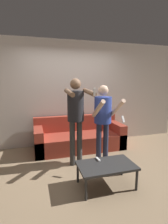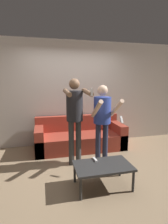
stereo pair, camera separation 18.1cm
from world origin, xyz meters
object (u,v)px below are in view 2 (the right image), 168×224
Objects in this scene: couch at (80,138)px; coffee_table at (103,167)px; person_standing_left at (75,112)px; person_standing_right at (102,115)px; remote_on_table at (95,159)px.

coffee_table is at bearing -89.92° from couch.
person_standing_right is (0.57, 0.00, -0.09)m from person_standing_left.
person_standing_right reaches higher than couch.
coffee_table is 0.20m from remote_on_table.
person_standing_right is 10.56× the size of remote_on_table.
couch is at bearing 71.68° from person_standing_left.
person_standing_right is at bearing -71.60° from couch.
person_standing_left is (-0.28, -0.86, 0.83)m from couch.
couch is at bearing 87.36° from remote_on_table.
person_standing_right reaches higher than remote_on_table.
couch is 1.70m from coffee_table.
remote_on_table is (-0.07, 0.18, 0.05)m from coffee_table.
remote_on_table is (-0.07, -1.52, 0.12)m from couch.
coffee_table is at bearing -71.29° from person_standing_left.
person_standing_left is 0.57m from person_standing_right.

